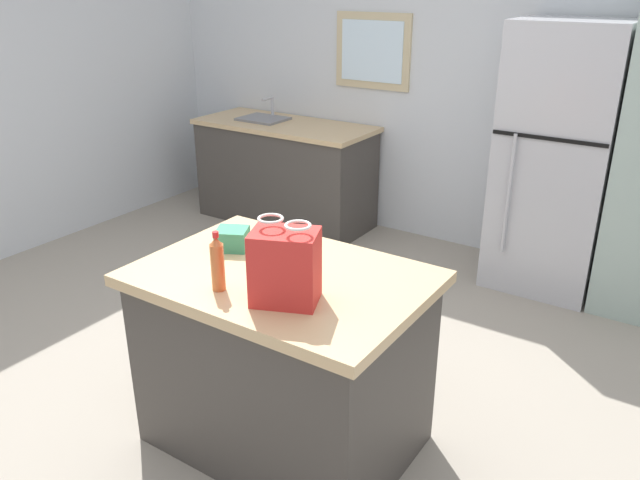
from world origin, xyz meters
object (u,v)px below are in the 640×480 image
Objects in this scene: refrigerator at (557,161)px; bottle at (218,264)px; shopping_bag at (285,266)px; small_box at (232,239)px; kitchen_island at (284,360)px.

refrigerator reaches higher than bottle.
small_box is (-0.52, 0.28, -0.10)m from shopping_bag.
shopping_bag is at bearing -28.43° from small_box.
small_box reaches higher than kitchen_island.
refrigerator is at bearing 77.31° from kitchen_island.
refrigerator is at bearing 81.78° from shopping_bag.
bottle is (-0.12, -0.26, 0.56)m from kitchen_island.
shopping_bag is at bearing 13.83° from bottle.
small_box is (-0.89, -2.31, 0.03)m from refrigerator.
refrigerator is 12.78× the size of small_box.
small_box is 0.42m from bottle.
kitchen_island is at bearing 130.55° from shopping_bag.
shopping_bag is (-0.37, -2.59, 0.13)m from refrigerator.
refrigerator is (0.54, 2.40, 0.46)m from kitchen_island.
shopping_bag is 0.60m from small_box.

